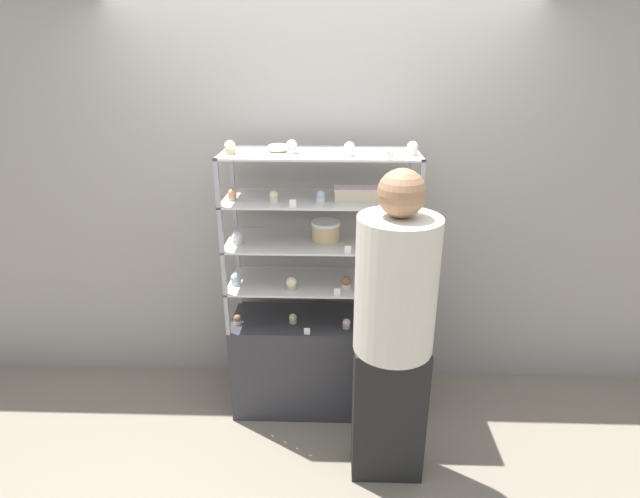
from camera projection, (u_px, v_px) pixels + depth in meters
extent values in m
plane|color=gray|center=(320.00, 401.00, 3.39)|extent=(20.00, 20.00, 0.00)
cube|color=gray|center=(322.00, 202.00, 3.25)|extent=(8.00, 0.05, 2.60)
cube|color=#333338|center=(320.00, 361.00, 3.28)|extent=(1.11, 0.43, 0.64)
cube|color=#99999E|center=(240.00, 285.00, 3.32)|extent=(0.02, 0.02, 0.26)
cube|color=#99999E|center=(403.00, 287.00, 3.28)|extent=(0.02, 0.02, 0.26)
cube|color=#99999E|center=(227.00, 314.00, 2.94)|extent=(0.02, 0.02, 0.26)
cube|color=#99999E|center=(412.00, 317.00, 2.91)|extent=(0.02, 0.02, 0.26)
cube|color=silver|center=(320.00, 282.00, 3.07)|extent=(1.11, 0.43, 0.01)
cube|color=#99999E|center=(237.00, 248.00, 3.22)|extent=(0.02, 0.02, 0.26)
cube|color=#99999E|center=(406.00, 250.00, 3.19)|extent=(0.02, 0.02, 0.26)
cube|color=#99999E|center=(224.00, 274.00, 2.84)|extent=(0.02, 0.02, 0.26)
cube|color=#99999E|center=(415.00, 276.00, 2.81)|extent=(0.02, 0.02, 0.26)
cube|color=silver|center=(320.00, 242.00, 2.97)|extent=(1.11, 0.43, 0.01)
cube|color=#99999E|center=(235.00, 209.00, 3.12)|extent=(0.02, 0.02, 0.26)
cube|color=#99999E|center=(408.00, 210.00, 3.09)|extent=(0.02, 0.02, 0.26)
cube|color=#99999E|center=(221.00, 230.00, 2.75)|extent=(0.02, 0.02, 0.26)
cube|color=#99999E|center=(418.00, 232.00, 2.72)|extent=(0.02, 0.02, 0.26)
cube|color=silver|center=(320.00, 199.00, 2.87)|extent=(1.11, 0.43, 0.01)
cube|color=#99999E|center=(232.00, 167.00, 3.03)|extent=(0.02, 0.02, 0.26)
cube|color=#99999E|center=(411.00, 168.00, 3.00)|extent=(0.02, 0.02, 0.26)
cube|color=#99999E|center=(217.00, 183.00, 2.65)|extent=(0.02, 0.02, 0.26)
cube|color=#99999E|center=(422.00, 185.00, 2.62)|extent=(0.02, 0.02, 0.26)
cube|color=silver|center=(320.00, 153.00, 2.78)|extent=(1.11, 0.43, 0.01)
cylinder|color=#DBBC84|center=(326.00, 233.00, 2.96)|extent=(0.16, 0.16, 0.10)
cylinder|color=white|center=(326.00, 223.00, 2.93)|extent=(0.17, 0.17, 0.02)
cube|color=beige|center=(357.00, 194.00, 2.83)|extent=(0.25, 0.12, 0.06)
cube|color=silver|center=(357.00, 188.00, 2.82)|extent=(0.26, 0.13, 0.01)
cylinder|color=white|center=(238.00, 322.00, 3.10)|extent=(0.05, 0.05, 0.02)
sphere|color=#8C5B42|center=(237.00, 318.00, 3.09)|extent=(0.05, 0.05, 0.05)
cylinder|color=#CCB28C|center=(293.00, 321.00, 3.11)|extent=(0.05, 0.05, 0.02)
sphere|color=#F4EAB2|center=(293.00, 317.00, 3.10)|extent=(0.05, 0.05, 0.05)
cylinder|color=#CCB28C|center=(346.00, 326.00, 3.05)|extent=(0.05, 0.05, 0.02)
sphere|color=silver|center=(347.00, 323.00, 3.04)|extent=(0.05, 0.05, 0.05)
cylinder|color=beige|center=(400.00, 325.00, 3.06)|extent=(0.05, 0.05, 0.02)
sphere|color=white|center=(400.00, 321.00, 3.05)|extent=(0.05, 0.05, 0.05)
cube|color=white|center=(307.00, 331.00, 2.97)|extent=(0.04, 0.00, 0.04)
cylinder|color=white|center=(236.00, 282.00, 3.01)|extent=(0.06, 0.06, 0.03)
sphere|color=silver|center=(236.00, 278.00, 3.00)|extent=(0.06, 0.06, 0.06)
cylinder|color=#CCB28C|center=(291.00, 287.00, 2.96)|extent=(0.06, 0.06, 0.03)
sphere|color=#F4EAB2|center=(291.00, 282.00, 2.95)|extent=(0.06, 0.06, 0.06)
cylinder|color=beige|center=(346.00, 286.00, 2.97)|extent=(0.06, 0.06, 0.03)
sphere|color=#8C5B42|center=(346.00, 281.00, 2.96)|extent=(0.06, 0.06, 0.06)
cylinder|color=white|center=(404.00, 283.00, 3.00)|extent=(0.06, 0.06, 0.03)
sphere|color=silver|center=(404.00, 279.00, 2.99)|extent=(0.06, 0.06, 0.06)
cube|color=white|center=(337.00, 292.00, 2.87)|extent=(0.04, 0.00, 0.04)
cylinder|color=white|center=(237.00, 242.00, 2.92)|extent=(0.06, 0.06, 0.02)
sphere|color=white|center=(237.00, 237.00, 2.91)|extent=(0.06, 0.06, 0.06)
cylinder|color=white|center=(405.00, 247.00, 2.84)|extent=(0.06, 0.06, 0.02)
sphere|color=silver|center=(405.00, 242.00, 2.83)|extent=(0.06, 0.06, 0.06)
cube|color=white|center=(348.00, 250.00, 2.77)|extent=(0.04, 0.00, 0.04)
cylinder|color=#CCB28C|center=(232.00, 198.00, 2.82)|extent=(0.05, 0.05, 0.03)
sphere|color=#E5996B|center=(232.00, 193.00, 2.81)|extent=(0.05, 0.05, 0.05)
cylinder|color=white|center=(274.00, 200.00, 2.79)|extent=(0.05, 0.05, 0.03)
sphere|color=#F4EAB2|center=(274.00, 195.00, 2.78)|extent=(0.05, 0.05, 0.05)
cylinder|color=white|center=(321.00, 200.00, 2.79)|extent=(0.05, 0.05, 0.03)
sphere|color=silver|center=(321.00, 195.00, 2.78)|extent=(0.05, 0.05, 0.05)
cylinder|color=#CCB28C|center=(408.00, 201.00, 2.77)|extent=(0.05, 0.05, 0.03)
sphere|color=white|center=(408.00, 196.00, 2.76)|extent=(0.05, 0.05, 0.05)
cube|color=white|center=(293.00, 203.00, 2.69)|extent=(0.04, 0.00, 0.04)
cylinder|color=#CCB28C|center=(230.00, 151.00, 2.72)|extent=(0.06, 0.06, 0.03)
sphere|color=#F4EAB2|center=(230.00, 146.00, 2.71)|extent=(0.06, 0.06, 0.06)
cylinder|color=beige|center=(292.00, 151.00, 2.74)|extent=(0.06, 0.06, 0.03)
sphere|color=silver|center=(292.00, 145.00, 2.73)|extent=(0.06, 0.06, 0.06)
cylinder|color=white|center=(349.00, 153.00, 2.67)|extent=(0.06, 0.06, 0.03)
sphere|color=silver|center=(349.00, 147.00, 2.66)|extent=(0.06, 0.06, 0.06)
cylinder|color=beige|center=(412.00, 152.00, 2.69)|extent=(0.06, 0.06, 0.03)
sphere|color=white|center=(413.00, 147.00, 2.68)|extent=(0.06, 0.06, 0.06)
cube|color=white|center=(390.00, 155.00, 2.58)|extent=(0.04, 0.00, 0.04)
torus|color=#EFE5CC|center=(278.00, 148.00, 2.79)|extent=(0.12, 0.12, 0.04)
cube|color=black|center=(388.00, 411.00, 2.70)|extent=(0.38, 0.21, 0.80)
cylinder|color=beige|center=(396.00, 286.00, 2.42)|extent=(0.40, 0.40, 0.70)
sphere|color=#936B4C|center=(402.00, 193.00, 2.25)|extent=(0.23, 0.23, 0.23)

